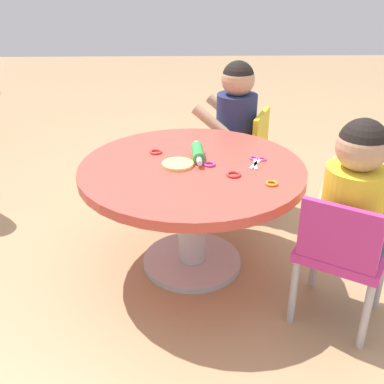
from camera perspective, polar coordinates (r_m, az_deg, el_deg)
ground_plane at (r=2.15m, az=-0.00°, el=-8.70°), size 10.00×10.00×0.00m
craft_table at (r=1.95m, az=-0.00°, el=0.32°), size 0.93×0.93×0.49m
child_chair_left at (r=1.76m, az=17.84°, el=-6.98°), size 0.41×0.41×0.54m
seated_child_left at (r=1.69m, az=19.24°, el=0.12°), size 0.44×0.41×0.51m
child_chair_right at (r=2.54m, az=6.01°, el=4.82°), size 0.39×0.39×0.54m
seated_child_right at (r=2.47m, az=5.36°, el=9.83°), size 0.38×0.42×0.51m
rolling_pin at (r=1.97m, az=0.73°, el=4.83°), size 0.23×0.05×0.05m
craft_scissors at (r=1.96m, az=7.92°, el=3.76°), size 0.14×0.09×0.01m
playdough_blob_0 at (r=1.91m, az=-1.76°, el=3.44°), size 0.13×0.13×0.01m
cookie_cutter_0 at (r=1.82m, az=5.12°, el=2.14°), size 0.06×0.06×0.01m
cookie_cutter_1 at (r=2.04m, az=-4.43°, el=4.92°), size 0.05×0.05×0.01m
cookie_cutter_2 at (r=1.77m, az=9.71°, el=1.05°), size 0.05×0.05×0.01m
cookie_cutter_3 at (r=1.91m, az=2.16°, el=3.35°), size 0.05×0.05×0.01m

